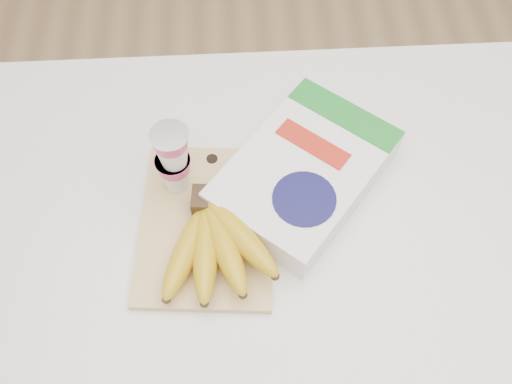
% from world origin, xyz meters
% --- Properties ---
extents(room, '(4.00, 4.00, 4.00)m').
position_xyz_m(room, '(0.00, 0.00, 1.35)').
color(room, tan).
rests_on(room, ground).
extents(table, '(1.24, 0.83, 0.93)m').
position_xyz_m(table, '(0.00, 0.00, 0.46)').
color(table, silver).
rests_on(table, ground).
extents(cutting_board, '(0.24, 0.32, 0.01)m').
position_xyz_m(cutting_board, '(-0.12, 0.02, 0.94)').
color(cutting_board, '#E2BA7C').
rests_on(cutting_board, table).
extents(bananas, '(0.20, 0.21, 0.07)m').
position_xyz_m(bananas, '(-0.11, -0.03, 0.97)').
color(bananas, '#382816').
rests_on(bananas, cutting_board).
extents(yogurt_stack, '(0.06, 0.06, 0.14)m').
position_xyz_m(yogurt_stack, '(-0.17, 0.10, 1.02)').
color(yogurt_stack, white).
rests_on(yogurt_stack, cutting_board).
extents(cereal_box, '(0.35, 0.36, 0.07)m').
position_xyz_m(cereal_box, '(0.05, 0.10, 0.96)').
color(cereal_box, white).
rests_on(cereal_box, table).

